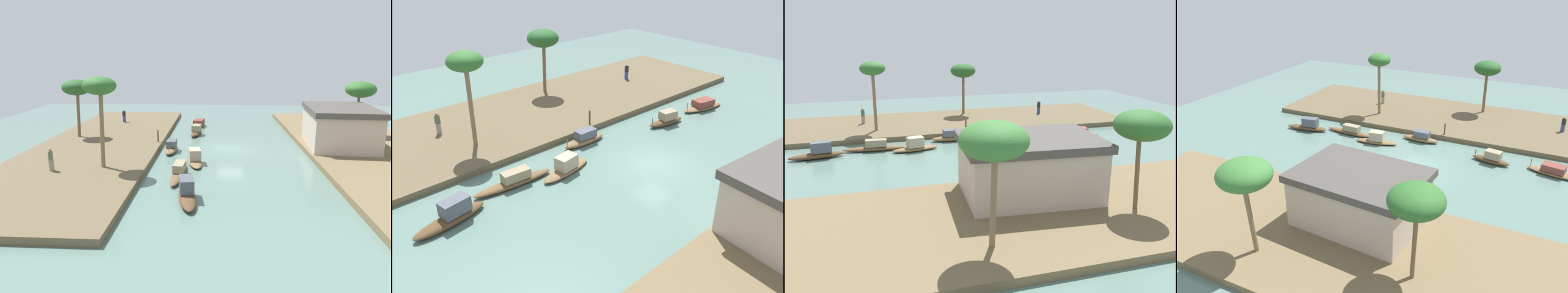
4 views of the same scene
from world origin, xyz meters
TOP-DOWN VIEW (x-y plane):
  - river_water at (0.00, 0.00)m, footprint 64.03×64.03m
  - riverbank_left at (0.00, -12.59)m, footprint 38.85×11.66m
  - riverbank_right at (0.00, 12.59)m, footprint 38.85×11.66m
  - sampan_upstream_small at (-10.92, -3.64)m, footprint 4.46×1.99m
  - sampan_downstream_large at (13.26, -3.18)m, footprint 4.52×1.70m
  - sampan_near_left_bank at (8.68, -4.13)m, footprint 5.44×1.28m
  - sampan_midstream at (1.52, -5.58)m, footprint 3.67×1.10m
  - sampan_foreground at (-5.81, -3.68)m, footprint 3.46×1.46m
  - sampan_with_tall_canopy at (5.23, -3.18)m, footprint 4.22×1.74m
  - person_on_near_bank at (-10.99, -13.19)m, footprint 0.53×0.53m
  - person_by_mooring at (9.33, -13.55)m, footprint 0.40×0.40m
  - mooring_post at (-0.40, -7.15)m, footprint 0.14×0.14m
  - palm_tree_left_near at (-2.35, -15.74)m, footprint 2.93×2.93m
  - palm_tree_left_far at (8.16, -9.95)m, footprint 2.46×2.46m
  - palm_tree_right_tall at (4.29, 15.77)m, footprint 3.15×3.15m
  - palm_tree_right_short at (-4.96, 13.59)m, footprint 3.09×3.09m
  - riverside_building at (0.13, 10.08)m, footprint 8.76×6.59m

SIDE VIEW (x-z plane):
  - river_water at x=0.00m, z-range 0.00..0.00m
  - riverbank_left at x=0.00m, z-range 0.00..0.48m
  - riverbank_right at x=0.00m, z-range 0.00..0.48m
  - sampan_upstream_small at x=-10.92m, z-range -0.13..0.84m
  - sampan_near_left_bank at x=8.68m, z-range -0.15..0.87m
  - sampan_midstream at x=1.52m, z-range -0.13..0.96m
  - sampan_with_tall_canopy at x=5.23m, z-range -0.18..1.06m
  - sampan_foreground at x=-5.81m, z-range -0.14..1.05m
  - sampan_downstream_large at x=13.26m, z-range -0.20..1.18m
  - mooring_post at x=-0.40m, z-range 0.48..1.66m
  - person_on_near_bank at x=-10.99m, z-range 0.32..1.92m
  - person_by_mooring at x=9.33m, z-range 0.32..2.03m
  - riverside_building at x=0.13m, z-range 0.51..4.18m
  - palm_tree_right_short at x=-4.96m, z-range 2.43..8.11m
  - palm_tree_left_near at x=-2.35m, z-range 2.55..8.48m
  - palm_tree_right_tall at x=4.29m, z-range 2.60..8.70m
  - palm_tree_left_far at x=8.16m, z-range 3.02..9.87m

